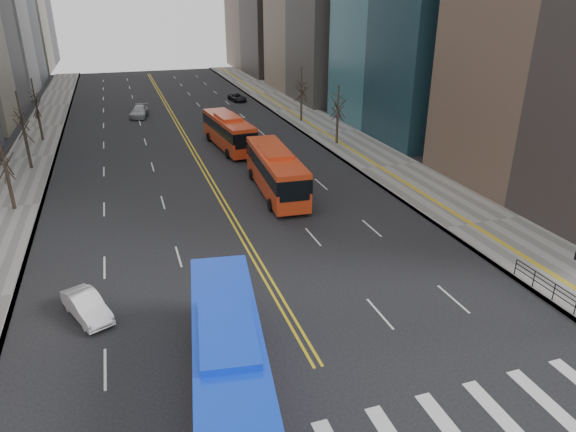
# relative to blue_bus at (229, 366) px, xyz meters

# --- Properties ---
(sidewalk_right) EXTENTS (7.00, 130.00, 0.15)m
(sidewalk_right) POSITION_rel_blue_bus_xyz_m (21.81, 41.00, -1.92)
(sidewalk_right) COLOR slate
(sidewalk_right) RESTS_ON ground
(sidewalk_left) EXTENTS (5.00, 130.00, 0.15)m
(sidewalk_left) POSITION_rel_blue_bus_xyz_m (-12.19, 41.00, -1.92)
(sidewalk_left) COLOR slate
(sidewalk_left) RESTS_ON ground
(centerline) EXTENTS (0.55, 100.00, 0.01)m
(centerline) POSITION_rel_blue_bus_xyz_m (4.31, 51.00, -1.99)
(centerline) COLOR gold
(centerline) RESTS_ON ground
(pedestrian_railing) EXTENTS (0.06, 6.06, 1.02)m
(pedestrian_railing) POSITION_rel_blue_bus_xyz_m (18.61, 2.00, -1.17)
(pedestrian_railing) COLOR black
(pedestrian_railing) RESTS_ON sidewalk_right
(street_trees) EXTENTS (35.20, 47.20, 7.60)m
(street_trees) POSITION_rel_blue_bus_xyz_m (-2.87, 30.55, 2.88)
(street_trees) COLOR #2C231B
(street_trees) RESTS_ON ground
(blue_bus) EXTENTS (4.63, 13.44, 3.81)m
(blue_bus) POSITION_rel_blue_bus_xyz_m (0.00, 0.00, 0.00)
(blue_bus) COLOR blue
(blue_bus) RESTS_ON ground
(red_bus_near) EXTENTS (3.58, 12.23, 3.81)m
(red_bus_near) POSITION_rel_blue_bus_xyz_m (9.13, 23.30, 0.12)
(red_bus_near) COLOR red
(red_bus_near) RESTS_ON ground
(red_bus_far) EXTENTS (3.68, 11.80, 3.67)m
(red_bus_far) POSITION_rel_blue_bus_xyz_m (8.33, 38.30, 0.04)
(red_bus_far) COLOR red
(red_bus_far) RESTS_ON ground
(car_white) EXTENTS (2.83, 4.16, 1.30)m
(car_white) POSITION_rel_blue_bus_xyz_m (-5.81, 8.64, -1.35)
(car_white) COLOR white
(car_white) RESTS_ON ground
(car_dark_mid) EXTENTS (3.06, 4.22, 1.33)m
(car_dark_mid) POSITION_rel_blue_bus_xyz_m (10.19, 53.57, -1.33)
(car_dark_mid) COLOR black
(car_dark_mid) RESTS_ON ground
(car_silver) EXTENTS (3.21, 5.55, 1.51)m
(car_silver) POSITION_rel_blue_bus_xyz_m (-0.13, 57.78, -1.24)
(car_silver) COLOR #9B9CA0
(car_silver) RESTS_ON ground
(car_dark_far) EXTENTS (2.62, 4.43, 1.16)m
(car_dark_far) POSITION_rel_blue_bus_xyz_m (15.46, 64.82, -1.42)
(car_dark_far) COLOR black
(car_dark_far) RESTS_ON ground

